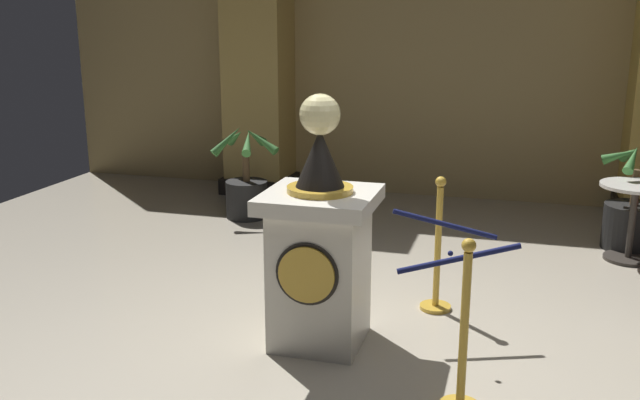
% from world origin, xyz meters
% --- Properties ---
extents(ground_plane, '(10.30, 10.30, 0.00)m').
position_xyz_m(ground_plane, '(0.00, 0.00, 0.00)').
color(ground_plane, '#B2A893').
extents(back_wall, '(10.30, 0.16, 3.69)m').
position_xyz_m(back_wall, '(0.00, 4.38, 1.85)').
color(back_wall, tan).
rests_on(back_wall, ground_plane).
extents(pedestal_clock, '(0.73, 0.73, 1.72)m').
position_xyz_m(pedestal_clock, '(-0.38, -0.07, 0.67)').
color(pedestal_clock, silver).
rests_on(pedestal_clock, ground_plane).
extents(stanchion_near, '(0.24, 0.24, 1.03)m').
position_xyz_m(stanchion_near, '(0.64, -0.70, 0.36)').
color(stanchion_near, gold).
rests_on(stanchion_near, ground_plane).
extents(stanchion_far, '(0.24, 0.24, 1.05)m').
position_xyz_m(stanchion_far, '(0.33, 0.71, 0.37)').
color(stanchion_far, gold).
rests_on(stanchion_far, ground_plane).
extents(velvet_rope, '(0.88, 0.90, 0.22)m').
position_xyz_m(velvet_rope, '(0.48, 0.01, 0.79)').
color(velvet_rope, '#141947').
extents(column_left, '(0.90, 0.90, 3.55)m').
position_xyz_m(column_left, '(-2.35, 4.01, 1.76)').
color(column_left, black).
rests_on(column_left, ground_plane).
extents(potted_palm_left, '(0.76, 0.80, 1.08)m').
position_xyz_m(potted_palm_left, '(-2.04, 2.71, 0.34)').
color(potted_palm_left, black).
rests_on(potted_palm_left, ground_plane).
extents(potted_palm_right, '(0.68, 0.64, 1.07)m').
position_xyz_m(potted_palm_right, '(1.96, 2.71, 0.32)').
color(potted_palm_right, black).
rests_on(potted_palm_right, ground_plane).
extents(cafe_table, '(0.63, 0.63, 0.72)m').
position_xyz_m(cafe_table, '(1.91, 2.35, 0.46)').
color(cafe_table, '#332D28').
rests_on(cafe_table, ground_plane).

